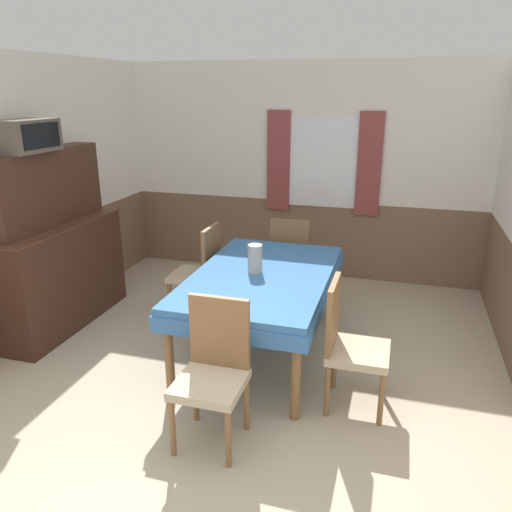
{
  "coord_description": "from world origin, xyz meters",
  "views": [
    {
      "loc": [
        1.19,
        -2.11,
        2.27
      ],
      "look_at": [
        0.05,
        1.76,
        0.92
      ],
      "focal_mm": 35.0,
      "sensor_mm": 36.0,
      "label": 1
    }
  ],
  "objects_px": {
    "chair_head_near": "(214,368)",
    "sideboard": "(58,254)",
    "chair_left_far": "(200,269)",
    "chair_head_window": "(291,258)",
    "chair_right_near": "(349,342)",
    "dining_table": "(262,284)",
    "tv": "(28,136)",
    "vase": "(255,259)"
  },
  "relations": [
    {
      "from": "chair_right_near",
      "to": "sideboard",
      "type": "height_order",
      "value": "sideboard"
    },
    {
      "from": "chair_right_near",
      "to": "sideboard",
      "type": "xyz_separation_m",
      "value": [
        -2.89,
        0.59,
        0.22
      ]
    },
    {
      "from": "chair_head_window",
      "to": "sideboard",
      "type": "height_order",
      "value": "sideboard"
    },
    {
      "from": "chair_head_window",
      "to": "chair_right_near",
      "type": "bearing_deg",
      "value": -64.98
    },
    {
      "from": "chair_head_near",
      "to": "sideboard",
      "type": "relative_size",
      "value": 0.56
    },
    {
      "from": "dining_table",
      "to": "sideboard",
      "type": "bearing_deg",
      "value": 179.42
    },
    {
      "from": "sideboard",
      "to": "chair_left_far",
      "type": "bearing_deg",
      "value": 23.34
    },
    {
      "from": "dining_table",
      "to": "vase",
      "type": "xyz_separation_m",
      "value": [
        -0.07,
        0.01,
        0.23
      ]
    },
    {
      "from": "chair_left_far",
      "to": "tv",
      "type": "distance_m",
      "value": 1.99
    },
    {
      "from": "tv",
      "to": "vase",
      "type": "bearing_deg",
      "value": 5.47
    },
    {
      "from": "chair_right_near",
      "to": "tv",
      "type": "height_order",
      "value": "tv"
    },
    {
      "from": "tv",
      "to": "chair_head_window",
      "type": "bearing_deg",
      "value": 33.58
    },
    {
      "from": "vase",
      "to": "dining_table",
      "type": "bearing_deg",
      "value": -5.5
    },
    {
      "from": "chair_right_near",
      "to": "chair_head_near",
      "type": "bearing_deg",
      "value": -52.9
    },
    {
      "from": "chair_right_near",
      "to": "vase",
      "type": "xyz_separation_m",
      "value": [
        -0.88,
        0.57,
        0.37
      ]
    },
    {
      "from": "dining_table",
      "to": "tv",
      "type": "xyz_separation_m",
      "value": [
        -2.06,
        -0.18,
        1.22
      ]
    },
    {
      "from": "vase",
      "to": "chair_head_window",
      "type": "bearing_deg",
      "value": 86.8
    },
    {
      "from": "chair_left_far",
      "to": "chair_head_near",
      "type": "bearing_deg",
      "value": -154.98
    },
    {
      "from": "chair_right_near",
      "to": "chair_left_far",
      "type": "bearing_deg",
      "value": -124.73
    },
    {
      "from": "chair_left_far",
      "to": "tv",
      "type": "relative_size",
      "value": 1.75
    },
    {
      "from": "chair_left_far",
      "to": "chair_head_window",
      "type": "height_order",
      "value": "same"
    },
    {
      "from": "chair_right_near",
      "to": "tv",
      "type": "xyz_separation_m",
      "value": [
        -2.88,
        0.38,
        1.36
      ]
    },
    {
      "from": "chair_right_near",
      "to": "chair_head_window",
      "type": "distance_m",
      "value": 1.93
    },
    {
      "from": "dining_table",
      "to": "chair_right_near",
      "type": "xyz_separation_m",
      "value": [
        0.82,
        -0.57,
        -0.14
      ]
    },
    {
      "from": "dining_table",
      "to": "chair_left_far",
      "type": "bearing_deg",
      "value": 145.27
    },
    {
      "from": "chair_head_window",
      "to": "sideboard",
      "type": "xyz_separation_m",
      "value": [
        -2.08,
        -1.16,
        0.22
      ]
    },
    {
      "from": "chair_left_far",
      "to": "chair_head_near",
      "type": "relative_size",
      "value": 1.0
    },
    {
      "from": "chair_head_window",
      "to": "tv",
      "type": "distance_m",
      "value": 2.82
    },
    {
      "from": "tv",
      "to": "vase",
      "type": "xyz_separation_m",
      "value": [
        1.99,
        0.19,
        -0.99
      ]
    },
    {
      "from": "dining_table",
      "to": "vase",
      "type": "bearing_deg",
      "value": 174.5
    },
    {
      "from": "chair_head_near",
      "to": "sideboard",
      "type": "height_order",
      "value": "sideboard"
    },
    {
      "from": "chair_head_near",
      "to": "sideboard",
      "type": "distance_m",
      "value": 2.41
    },
    {
      "from": "chair_left_far",
      "to": "chair_head_window",
      "type": "relative_size",
      "value": 1.0
    },
    {
      "from": "dining_table",
      "to": "tv",
      "type": "height_order",
      "value": "tv"
    },
    {
      "from": "dining_table",
      "to": "chair_left_far",
      "type": "distance_m",
      "value": 1.0
    },
    {
      "from": "tv",
      "to": "chair_left_far",
      "type": "bearing_deg",
      "value": 31.1
    },
    {
      "from": "chair_right_near",
      "to": "chair_head_window",
      "type": "relative_size",
      "value": 1.0
    },
    {
      "from": "chair_left_far",
      "to": "chair_head_window",
      "type": "xyz_separation_m",
      "value": [
        0.82,
        0.62,
        0.0
      ]
    },
    {
      "from": "chair_head_window",
      "to": "chair_head_near",
      "type": "distance_m",
      "value": 2.37
    },
    {
      "from": "chair_head_near",
      "to": "dining_table",
      "type": "bearing_deg",
      "value": -90.0
    },
    {
      "from": "chair_head_near",
      "to": "tv",
      "type": "height_order",
      "value": "tv"
    },
    {
      "from": "dining_table",
      "to": "chair_head_window",
      "type": "height_order",
      "value": "chair_head_window"
    }
  ]
}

